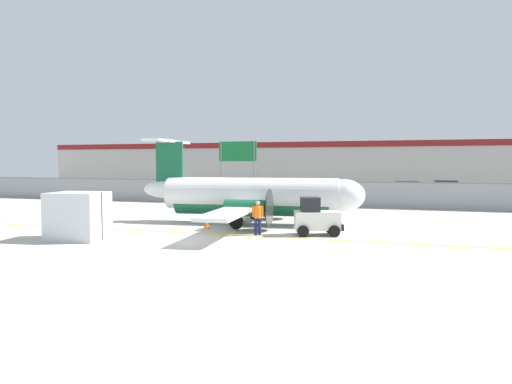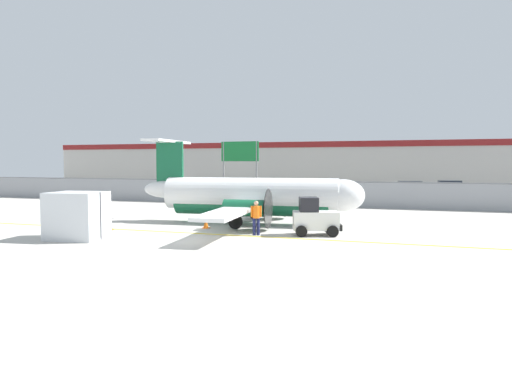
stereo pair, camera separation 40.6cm
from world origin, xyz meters
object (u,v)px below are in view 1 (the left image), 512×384
at_px(parked_car_2, 297,188).
at_px(parked_car_4, 407,189).
at_px(cargo_container, 78,216).
at_px(parked_car_5, 447,188).
at_px(baggage_tug, 316,218).
at_px(parked_car_3, 339,191).
at_px(traffic_cone_near_right, 207,223).
at_px(parked_car_0, 176,188).
at_px(ground_crew_worker, 258,216).
at_px(parked_car_1, 236,187).
at_px(highway_sign, 238,156).
at_px(traffic_cone_near_left, 110,224).
at_px(commuter_airplane, 255,196).

relative_size(parked_car_2, parked_car_4, 0.98).
height_order(cargo_container, parked_car_5, cargo_container).
xyz_separation_m(baggage_tug, parked_car_3, (-1.28, 20.45, 0.04)).
bearing_deg(traffic_cone_near_right, baggage_tug, -5.28).
height_order(parked_car_0, parked_car_3, same).
distance_m(parked_car_3, parked_car_5, 13.98).
relative_size(ground_crew_worker, parked_car_5, 0.40).
bearing_deg(ground_crew_worker, cargo_container, -91.47).
height_order(parked_car_1, highway_sign, highway_sign).
bearing_deg(parked_car_5, cargo_container, -122.87).
xyz_separation_m(baggage_tug, highway_sign, (-10.09, 17.15, 3.28)).
bearing_deg(parked_car_0, parked_car_5, 10.37).
bearing_deg(traffic_cone_near_right, ground_crew_worker, -23.30).
bearing_deg(baggage_tug, parked_car_2, 86.74).
xyz_separation_m(traffic_cone_near_right, parked_car_5, (15.03, 29.41, 0.58)).
distance_m(parked_car_1, parked_car_2, 6.90).
xyz_separation_m(traffic_cone_near_left, traffic_cone_near_right, (4.62, 2.15, 0.00)).
distance_m(baggage_tug, parked_car_4, 27.32).
distance_m(baggage_tug, parked_car_2, 25.72).
bearing_deg(parked_car_5, parked_car_3, -140.56).
distance_m(baggage_tug, parked_car_0, 28.63).
relative_size(baggage_tug, parked_car_1, 0.58).
xyz_separation_m(parked_car_0, parked_car_1, (5.63, 3.18, 0.00)).
relative_size(commuter_airplane, traffic_cone_near_left, 25.12).
bearing_deg(highway_sign, traffic_cone_near_left, -91.87).
xyz_separation_m(cargo_container, traffic_cone_near_right, (4.33, 5.01, -0.79)).
distance_m(commuter_airplane, parked_car_5, 29.88).
xyz_separation_m(ground_crew_worker, parked_car_4, (7.67, 27.75, -0.06)).
bearing_deg(baggage_tug, parked_car_0, 113.63).
relative_size(baggage_tug, parked_car_0, 0.58).
xyz_separation_m(parked_car_1, parked_car_4, (17.97, 2.00, 0.00)).
distance_m(parked_car_1, parked_car_5, 22.58).
relative_size(traffic_cone_near_left, parked_car_4, 0.15).
relative_size(commuter_airplane, traffic_cone_near_right, 25.12).
relative_size(parked_car_0, parked_car_1, 1.00).
xyz_separation_m(parked_car_1, parked_car_3, (11.77, -4.43, 0.00)).
bearing_deg(cargo_container, parked_car_5, 54.04).
bearing_deg(commuter_airplane, parked_car_4, 64.79).
height_order(baggage_tug, parked_car_4, baggage_tug).
xyz_separation_m(cargo_container, parked_car_0, (-8.26, 26.14, -0.21)).
distance_m(ground_crew_worker, parked_car_3, 21.37).
height_order(traffic_cone_near_right, parked_car_5, parked_car_5).
bearing_deg(parked_car_4, parked_car_1, 179.24).
xyz_separation_m(traffic_cone_near_left, parked_car_1, (-2.34, 26.47, 0.58)).
relative_size(parked_car_3, parked_car_5, 1.00).
relative_size(parked_car_0, parked_car_5, 1.02).
height_order(commuter_airplane, highway_sign, highway_sign).
distance_m(traffic_cone_near_left, parked_car_0, 24.62).
height_order(commuter_airplane, parked_car_3, commuter_airplane).
bearing_deg(parked_car_1, cargo_container, 101.81).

